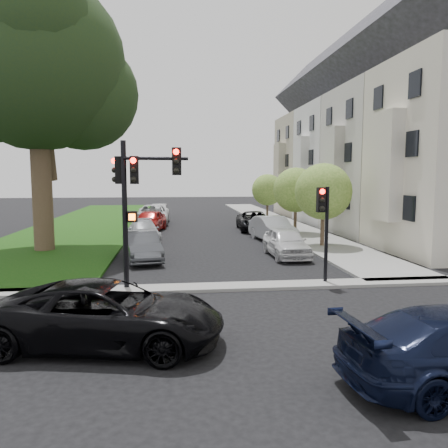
{
  "coord_description": "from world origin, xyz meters",
  "views": [
    {
      "loc": [
        -2.14,
        -13.19,
        4.04
      ],
      "look_at": [
        0.0,
        5.0,
        2.0
      ],
      "focal_mm": 35.0,
      "sensor_mm": 36.0,
      "label": 1
    }
  ],
  "objects": [
    {
      "name": "traffic_signal_secondary",
      "position": [
        3.35,
        2.19,
        2.54
      ],
      "size": [
        0.46,
        0.37,
        3.63
      ],
      "color": "black",
      "rests_on": "ground"
    },
    {
      "name": "car_parked_0",
      "position": [
        3.44,
        7.78,
        0.73
      ],
      "size": [
        1.76,
        4.3,
        1.46
      ],
      "primitive_type": "imported",
      "rotation": [
        0.0,
        0.0,
        0.01
      ],
      "color": "silver",
      "rests_on": "ground"
    },
    {
      "name": "eucalyptus",
      "position": [
        -9.01,
        10.7,
        9.74
      ],
      "size": [
        10.07,
        9.13,
        14.26
      ],
      "color": "#4A3723",
      "rests_on": "ground"
    },
    {
      "name": "ground",
      "position": [
        0.0,
        0.0,
        0.0
      ],
      "size": [
        140.0,
        140.0,
        0.0
      ],
      "primitive_type": "plane",
      "color": "black",
      "rests_on": "ground"
    },
    {
      "name": "house_b",
      "position": [
        12.45,
        15.5,
        6.93
      ],
      "size": [
        7.7,
        7.55,
        15.97
      ],
      "color": "gray",
      "rests_on": "ground"
    },
    {
      "name": "car_parked_9",
      "position": [
        -3.47,
        29.61,
        0.64
      ],
      "size": [
        1.59,
        3.94,
        1.27
      ],
      "primitive_type": "imported",
      "rotation": [
        0.0,
        0.0,
        -0.06
      ],
      "color": "silver",
      "rests_on": "ground"
    },
    {
      "name": "car_parked_7",
      "position": [
        -3.82,
        18.63,
        0.78
      ],
      "size": [
        2.64,
        4.85,
        1.57
      ],
      "primitive_type": "imported",
      "rotation": [
        0.0,
        0.0,
        -0.18
      ],
      "color": "maroon",
      "rests_on": "ground"
    },
    {
      "name": "car_parked_6",
      "position": [
        -3.95,
        13.94,
        0.64
      ],
      "size": [
        2.43,
        4.63,
        1.28
      ],
      "primitive_type": "imported",
      "rotation": [
        0.0,
        0.0,
        0.15
      ],
      "color": "#999BA0",
      "rests_on": "ground"
    },
    {
      "name": "sidewalk_cross",
      "position": [
        0.0,
        2.0,
        0.06
      ],
      "size": [
        60.0,
        1.0,
        0.12
      ],
      "primitive_type": "cube",
      "color": "gray",
      "rests_on": "ground"
    },
    {
      "name": "traffic_signal_main",
      "position": [
        -3.39,
        2.23,
        3.61
      ],
      "size": [
        2.56,
        0.67,
        5.23
      ],
      "color": "black",
      "rests_on": "ground"
    },
    {
      "name": "small_tree_b",
      "position": [
        6.2,
        15.83,
        3.05
      ],
      "size": [
        3.06,
        3.06,
        4.59
      ],
      "color": "#4A3723",
      "rests_on": "ground"
    },
    {
      "name": "house_d",
      "position": [
        12.45,
        30.5,
        6.93
      ],
      "size": [
        7.7,
        7.55,
        15.97
      ],
      "color": "#A09F95",
      "rests_on": "ground"
    },
    {
      "name": "house_c",
      "position": [
        12.45,
        23.0,
        6.93
      ],
      "size": [
        7.7,
        7.55,
        15.97
      ],
      "color": "silver",
      "rests_on": "ground"
    },
    {
      "name": "small_tree_c",
      "position": [
        6.2,
        24.77,
        2.78
      ],
      "size": [
        2.78,
        2.78,
        4.17
      ],
      "color": "#4A3723",
      "rests_on": "ground"
    },
    {
      "name": "car_cross_near",
      "position": [
        -3.72,
        -2.91,
        0.77
      ],
      "size": [
        5.92,
        3.55,
        1.54
      ],
      "primitive_type": "imported",
      "rotation": [
        0.0,
        0.0,
        1.38
      ],
      "color": "black",
      "rests_on": "ground"
    },
    {
      "name": "car_parked_5",
      "position": [
        -3.63,
        7.63,
        0.7
      ],
      "size": [
        2.27,
        4.44,
        1.39
      ],
      "primitive_type": "imported",
      "rotation": [
        0.0,
        0.0,
        0.2
      ],
      "color": "#3F4247",
      "rests_on": "ground"
    },
    {
      "name": "small_tree_a",
      "position": [
        6.2,
        10.33,
        3.14
      ],
      "size": [
        3.15,
        3.15,
        4.73
      ],
      "color": "#4A3723",
      "rests_on": "ground"
    },
    {
      "name": "sidewalk_right",
      "position": [
        6.75,
        24.0,
        0.06
      ],
      "size": [
        3.5,
        44.0,
        0.12
      ],
      "primitive_type": "cube",
      "color": "gray",
      "rests_on": "ground"
    },
    {
      "name": "car_parked_8",
      "position": [
        -3.84,
        23.5,
        0.8
      ],
      "size": [
        2.79,
        5.84,
        1.61
      ],
      "primitive_type": "imported",
      "rotation": [
        0.0,
        0.0,
        -0.02
      ],
      "color": "silver",
      "rests_on": "ground"
    },
    {
      "name": "car_parked_1",
      "position": [
        3.94,
        12.88,
        0.77
      ],
      "size": [
        2.31,
        4.87,
        1.54
      ],
      "primitive_type": "imported",
      "rotation": [
        0.0,
        0.0,
        0.15
      ],
      "color": "#999BA0",
      "rests_on": "ground"
    },
    {
      "name": "grass_strip",
      "position": [
        -9.0,
        24.0,
        0.06
      ],
      "size": [
        8.0,
        44.0,
        0.12
      ],
      "primitive_type": "cube",
      "color": "#12400B",
      "rests_on": "ground"
    },
    {
      "name": "car_parked_2",
      "position": [
        3.84,
        18.33,
        0.7
      ],
      "size": [
        2.58,
        5.17,
        1.41
      ],
      "primitive_type": "imported",
      "rotation": [
        0.0,
        0.0,
        -0.05
      ],
      "color": "black",
      "rests_on": "ground"
    }
  ]
}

